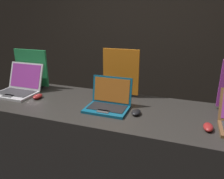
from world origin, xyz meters
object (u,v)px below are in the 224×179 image
(laptop_front, at_px, (19,87))
(laptop_middle, at_px, (109,102))
(mouse_middle, at_px, (136,112))
(mouse_front, at_px, (38,96))
(mouse_back, at_px, (208,127))
(promo_stand_middle, at_px, (121,74))
(promo_stand_front, at_px, (32,70))

(laptop_front, distance_m, laptop_middle, 0.93)
(mouse_middle, bearing_deg, laptop_front, 175.45)
(laptop_front, distance_m, mouse_middle, 1.16)
(mouse_front, height_order, mouse_back, same)
(laptop_front, xyz_separation_m, laptop_middle, (0.93, -0.05, -0.01))
(laptop_front, height_order, promo_stand_middle, promo_stand_middle)
(laptop_front, height_order, mouse_back, laptop_front)
(mouse_middle, distance_m, mouse_back, 0.50)
(promo_stand_middle, bearing_deg, mouse_back, -29.81)
(laptop_front, bearing_deg, mouse_front, -14.10)
(laptop_front, bearing_deg, laptop_middle, -3.31)
(promo_stand_front, bearing_deg, mouse_middle, -14.08)
(laptop_front, relative_size, promo_stand_middle, 0.86)
(laptop_front, relative_size, promo_stand_front, 0.96)
(promo_stand_front, xyz_separation_m, mouse_middle, (1.16, -0.29, -0.17))
(laptop_front, xyz_separation_m, promo_stand_front, (0.00, 0.20, 0.12))
(laptop_middle, bearing_deg, promo_stand_middle, 90.00)
(mouse_front, bearing_deg, mouse_middle, -1.78)
(laptop_middle, distance_m, mouse_back, 0.74)
(laptop_middle, xyz_separation_m, mouse_back, (0.73, -0.11, -0.04))
(laptop_middle, bearing_deg, mouse_front, -179.10)
(mouse_front, bearing_deg, mouse_back, -3.89)
(mouse_back, bearing_deg, mouse_front, 176.11)
(promo_stand_middle, xyz_separation_m, mouse_back, (0.73, -0.42, -0.18))
(laptop_middle, xyz_separation_m, promo_stand_middle, (0.00, 0.31, 0.15))
(mouse_front, distance_m, mouse_back, 1.40)
(mouse_front, relative_size, laptop_middle, 0.32)
(promo_stand_front, relative_size, mouse_middle, 3.83)
(laptop_front, xyz_separation_m, mouse_back, (1.65, -0.16, -0.04))
(mouse_back, bearing_deg, promo_stand_middle, 150.19)
(mouse_front, xyz_separation_m, promo_stand_middle, (0.67, 0.32, 0.18))
(promo_stand_front, distance_m, promo_stand_middle, 0.93)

